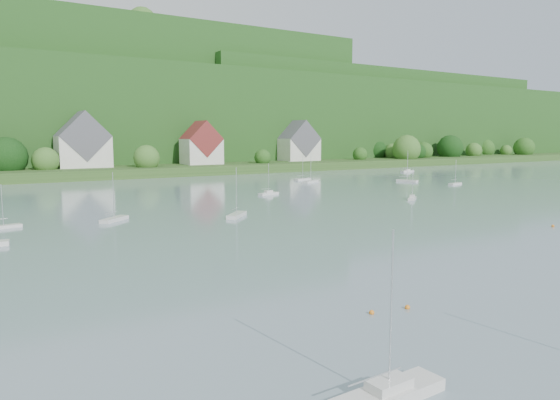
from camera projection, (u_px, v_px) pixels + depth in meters
The scene contains 10 objects.
far_shore_strip at pixel (61, 171), 173.95m from camera, with size 600.00×60.00×3.00m, color #294A1C.
forested_ridge at pixel (32, 114), 229.19m from camera, with size 620.00×181.22×69.89m.
village_building_2 at pixel (83, 145), 165.43m from camera, with size 16.00×11.44×18.00m.
village_building_3 at pixel (201, 146), 184.95m from camera, with size 13.00×10.40×15.50m.
village_building_4 at pixel (299, 145), 212.03m from camera, with size 15.00×10.40×16.50m.
near_sailboat_0 at pixel (389, 392), 25.40m from camera, with size 6.42×2.04×8.58m.
mooring_buoy_0 at pixel (372, 314), 37.92m from camera, with size 0.40×0.40×0.40m, color orange.
mooring_buoy_2 at pixel (553, 227), 74.42m from camera, with size 0.43×0.43×0.43m, color orange.
mooring_buoy_3 at pixel (407, 309), 39.06m from camera, with size 0.41×0.41×0.41m, color orange.
far_sailboat_cluster at pixel (142, 201), 101.03m from camera, with size 201.61×67.71×8.71m.
Camera 1 is at (-29.94, 13.54, 12.95)m, focal length 33.20 mm.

